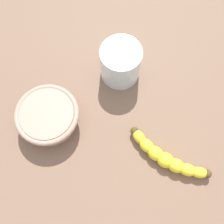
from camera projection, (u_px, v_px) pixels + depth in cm
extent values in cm
cube|color=brown|center=(137.00, 164.00, 59.79)|extent=(120.00, 120.00, 3.00)
ellipsoid|color=yellow|center=(139.00, 137.00, 58.69)|extent=(3.01, 4.07, 2.28)
ellipsoid|color=yellow|center=(147.00, 146.00, 58.05)|extent=(2.90, 3.87, 2.61)
ellipsoid|color=yellow|center=(155.00, 153.00, 57.48)|extent=(3.10, 3.80, 2.93)
ellipsoid|color=yellow|center=(165.00, 160.00, 56.99)|extent=(3.86, 4.19, 3.26)
ellipsoid|color=yellow|center=(176.00, 166.00, 56.60)|extent=(3.91, 4.39, 2.93)
ellipsoid|color=yellow|center=(187.00, 170.00, 56.30)|extent=(3.92, 4.43, 2.61)
ellipsoid|color=yellow|center=(199.00, 173.00, 56.11)|extent=(3.90, 4.32, 2.28)
sphere|color=#513819|center=(135.00, 131.00, 59.15)|extent=(1.79, 1.79, 1.79)
sphere|color=#513819|center=(207.00, 174.00, 56.02)|extent=(1.79, 1.79, 1.79)
cylinder|color=silver|center=(120.00, 63.00, 61.60)|extent=(9.27, 9.27, 9.09)
cylinder|color=#AAD392|center=(120.00, 64.00, 61.85)|extent=(8.77, 8.77, 8.05)
cylinder|color=tan|center=(49.00, 117.00, 59.11)|extent=(11.52, 11.52, 5.39)
torus|color=tan|center=(47.00, 114.00, 57.14)|extent=(13.72, 13.72, 1.20)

